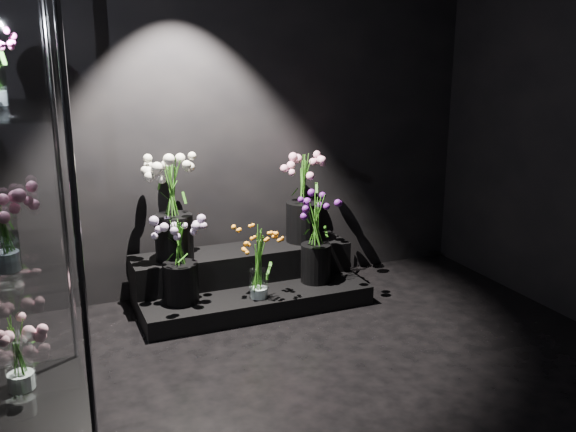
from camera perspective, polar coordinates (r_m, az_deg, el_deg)
floor at (r=3.66m, az=5.76°, el=-16.56°), size 4.00×4.00×0.00m
wall_back at (r=4.99m, az=-4.83°, el=9.13°), size 4.00×0.00×4.00m
display_riser at (r=4.95m, az=-3.67°, el=-5.71°), size 1.70×0.75×0.38m
bouquet_orange_bells at (r=4.57m, az=-2.65°, el=-4.13°), size 0.32×0.32×0.52m
bouquet_lilac at (r=4.54m, az=-9.62°, el=-3.48°), size 0.42×0.42×0.60m
bouquet_purple at (r=4.85m, az=2.50°, el=-1.60°), size 0.40×0.40×0.68m
bouquet_cream_roses at (r=4.69m, az=-10.23°, el=1.19°), size 0.42×0.42×0.77m
bouquet_pink_roses at (r=5.06m, az=1.37°, el=2.08°), size 0.51×0.51×0.70m
bouquet_case_pink at (r=3.09m, az=-24.14°, el=-0.60°), size 0.38×0.38×0.41m
bouquet_case_base_pink at (r=3.77m, az=-22.91°, el=-10.89°), size 0.40×0.40×0.43m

